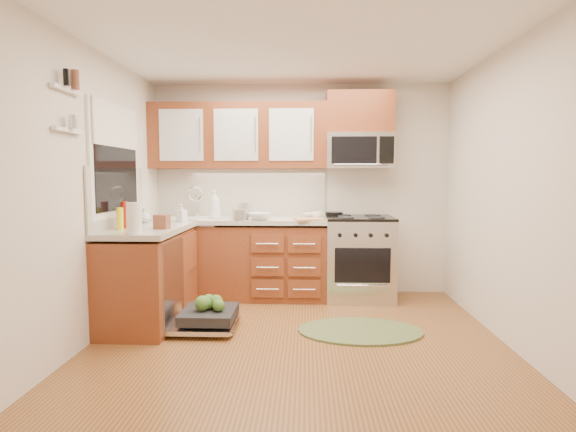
{
  "coord_description": "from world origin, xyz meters",
  "views": [
    {
      "loc": [
        0.06,
        -3.7,
        1.4
      ],
      "look_at": [
        -0.12,
        0.85,
        1.01
      ],
      "focal_mm": 28.0,
      "sensor_mm": 36.0,
      "label": 1
    }
  ],
  "objects_px": {
    "cutting_board": "(309,219)",
    "bowl_b": "(260,216)",
    "rug": "(360,331)",
    "dishwasher": "(205,319)",
    "sink": "(192,229)",
    "bowl_a": "(313,216)",
    "cup": "(318,215)",
    "microwave": "(359,151)",
    "skillet": "(334,213)",
    "upper_cabinets": "(238,136)",
    "range": "(359,258)",
    "paper_towel_roll": "(134,218)",
    "stock_pot": "(240,215)"
  },
  "relations": [
    {
      "from": "cup",
      "to": "cutting_board",
      "type": "bearing_deg",
      "value": -126.76
    },
    {
      "from": "range",
      "to": "cup",
      "type": "bearing_deg",
      "value": -170.48
    },
    {
      "from": "rug",
      "to": "cutting_board",
      "type": "xyz_separation_m",
      "value": [
        -0.46,
        0.93,
        0.93
      ]
    },
    {
      "from": "upper_cabinets",
      "to": "stock_pot",
      "type": "xyz_separation_m",
      "value": [
        0.06,
        -0.35,
        -0.89
      ]
    },
    {
      "from": "paper_towel_roll",
      "to": "bowl_a",
      "type": "height_order",
      "value": "paper_towel_roll"
    },
    {
      "from": "bowl_b",
      "to": "upper_cabinets",
      "type": "bearing_deg",
      "value": 130.55
    },
    {
      "from": "cup",
      "to": "bowl_b",
      "type": "bearing_deg",
      "value": -171.25
    },
    {
      "from": "stock_pot",
      "to": "dishwasher",
      "type": "bearing_deg",
      "value": -102.02
    },
    {
      "from": "microwave",
      "to": "dishwasher",
      "type": "bearing_deg",
      "value": -140.93
    },
    {
      "from": "upper_cabinets",
      "to": "stock_pot",
      "type": "bearing_deg",
      "value": -80.26
    },
    {
      "from": "stock_pot",
      "to": "cutting_board",
      "type": "xyz_separation_m",
      "value": [
        0.77,
        0.0,
        -0.05
      ]
    },
    {
      "from": "sink",
      "to": "bowl_a",
      "type": "xyz_separation_m",
      "value": [
        1.4,
        0.09,
        0.15
      ]
    },
    {
      "from": "range",
      "to": "bowl_a",
      "type": "relative_size",
      "value": 3.98
    },
    {
      "from": "range",
      "to": "cup",
      "type": "distance_m",
      "value": 0.69
    },
    {
      "from": "bowl_a",
      "to": "bowl_b",
      "type": "height_order",
      "value": "bowl_b"
    },
    {
      "from": "stock_pot",
      "to": "cup",
      "type": "height_order",
      "value": "stock_pot"
    },
    {
      "from": "range",
      "to": "skillet",
      "type": "xyz_separation_m",
      "value": [
        -0.28,
        0.19,
        0.49
      ]
    },
    {
      "from": "upper_cabinets",
      "to": "skillet",
      "type": "distance_m",
      "value": 1.44
    },
    {
      "from": "rug",
      "to": "cutting_board",
      "type": "height_order",
      "value": "cutting_board"
    },
    {
      "from": "skillet",
      "to": "cup",
      "type": "relative_size",
      "value": 1.88
    },
    {
      "from": "paper_towel_roll",
      "to": "cup",
      "type": "relative_size",
      "value": 2.38
    },
    {
      "from": "upper_cabinets",
      "to": "cup",
      "type": "relative_size",
      "value": 18.3
    },
    {
      "from": "dishwasher",
      "to": "bowl_a",
      "type": "height_order",
      "value": "bowl_a"
    },
    {
      "from": "stock_pot",
      "to": "microwave",
      "type": "bearing_deg",
      "value": 13.79
    },
    {
      "from": "microwave",
      "to": "skillet",
      "type": "bearing_deg",
      "value": 166.1
    },
    {
      "from": "upper_cabinets",
      "to": "dishwasher",
      "type": "xyz_separation_m",
      "value": [
        -0.13,
        -1.27,
        -1.77
      ]
    },
    {
      "from": "range",
      "to": "microwave",
      "type": "bearing_deg",
      "value": 90.0
    },
    {
      "from": "bowl_a",
      "to": "paper_towel_roll",
      "type": "bearing_deg",
      "value": -134.77
    },
    {
      "from": "stock_pot",
      "to": "paper_towel_roll",
      "type": "relative_size",
      "value": 0.74
    },
    {
      "from": "sink",
      "to": "dishwasher",
      "type": "height_order",
      "value": "sink"
    },
    {
      "from": "upper_cabinets",
      "to": "bowl_b",
      "type": "bearing_deg",
      "value": -49.45
    },
    {
      "from": "microwave",
      "to": "paper_towel_roll",
      "type": "distance_m",
      "value": 2.66
    },
    {
      "from": "upper_cabinets",
      "to": "cutting_board",
      "type": "relative_size",
      "value": 6.49
    },
    {
      "from": "dishwasher",
      "to": "skillet",
      "type": "bearing_deg",
      "value": 46.32
    },
    {
      "from": "sink",
      "to": "paper_towel_roll",
      "type": "bearing_deg",
      "value": -94.7
    },
    {
      "from": "paper_towel_roll",
      "to": "cup",
      "type": "distance_m",
      "value": 2.08
    },
    {
      "from": "microwave",
      "to": "dishwasher",
      "type": "height_order",
      "value": "microwave"
    },
    {
      "from": "microwave",
      "to": "cutting_board",
      "type": "xyz_separation_m",
      "value": [
        -0.58,
        -0.33,
        -0.76
      ]
    },
    {
      "from": "cutting_board",
      "to": "bowl_b",
      "type": "height_order",
      "value": "bowl_b"
    },
    {
      "from": "bowl_b",
      "to": "cup",
      "type": "xyz_separation_m",
      "value": [
        0.65,
        0.1,
        0.0
      ]
    },
    {
      "from": "stock_pot",
      "to": "rug",
      "type": "bearing_deg",
      "value": -37.16
    },
    {
      "from": "microwave",
      "to": "bowl_a",
      "type": "height_order",
      "value": "microwave"
    },
    {
      "from": "paper_towel_roll",
      "to": "range",
      "type": "bearing_deg",
      "value": 35.29
    },
    {
      "from": "sink",
      "to": "cup",
      "type": "height_order",
      "value": "cup"
    },
    {
      "from": "cutting_board",
      "to": "bowl_a",
      "type": "xyz_separation_m",
      "value": [
        0.04,
        0.29,
        0.02
      ]
    },
    {
      "from": "rug",
      "to": "stock_pot",
      "type": "bearing_deg",
      "value": 142.84
    },
    {
      "from": "range",
      "to": "rug",
      "type": "relative_size",
      "value": 0.84
    },
    {
      "from": "upper_cabinets",
      "to": "rug",
      "type": "height_order",
      "value": "upper_cabinets"
    },
    {
      "from": "rug",
      "to": "dishwasher",
      "type": "bearing_deg",
      "value": 179.56
    },
    {
      "from": "range",
      "to": "paper_towel_roll",
      "type": "bearing_deg",
      "value": -144.71
    }
  ]
}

